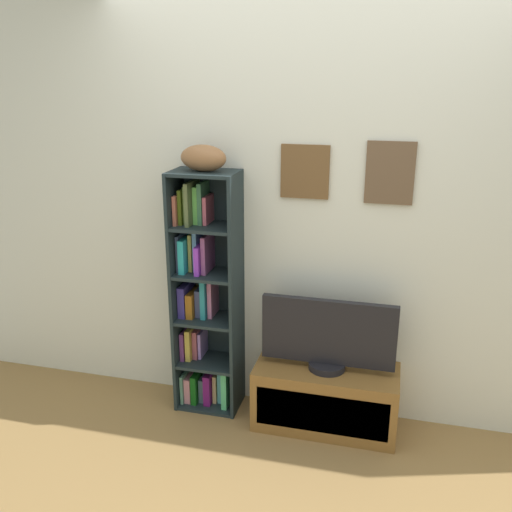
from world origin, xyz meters
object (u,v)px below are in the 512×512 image
(football, at_px, (203,158))
(tv_stand, at_px, (325,397))
(bookshelf, at_px, (204,300))
(television, at_px, (328,336))

(football, bearing_deg, tv_stand, -3.80)
(football, relative_size, tv_stand, 0.33)
(bookshelf, height_order, tv_stand, bookshelf)
(football, height_order, television, football)
(bookshelf, distance_m, football, 0.90)
(football, xyz_separation_m, tv_stand, (0.76, -0.05, -1.42))
(television, bearing_deg, football, 176.28)
(tv_stand, height_order, television, television)
(football, distance_m, tv_stand, 1.61)
(tv_stand, bearing_deg, television, 90.00)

